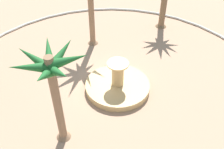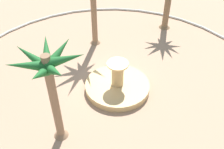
# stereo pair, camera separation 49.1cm
# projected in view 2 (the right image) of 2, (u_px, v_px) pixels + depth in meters

# --- Properties ---
(ground_plane) EXTENTS (80.00, 80.00, 0.00)m
(ground_plane) POSITION_uv_depth(u_px,v_px,m) (110.00, 84.00, 18.21)
(ground_plane) COLOR tan
(plaza_curb) EXTENTS (23.53, 23.53, 0.20)m
(plaza_curb) POSITION_uv_depth(u_px,v_px,m) (110.00, 83.00, 18.14)
(plaza_curb) COLOR silver
(plaza_curb) RESTS_ON ground
(fountain) EXTENTS (4.41, 4.41, 2.23)m
(fountain) POSITION_uv_depth(u_px,v_px,m) (117.00, 85.00, 17.64)
(fountain) COLOR tan
(fountain) RESTS_ON ground
(palm_tree_mid_plaza) EXTENTS (3.50, 3.56, 5.93)m
(palm_tree_mid_plaza) POSITION_uv_depth(u_px,v_px,m) (49.00, 76.00, 11.96)
(palm_tree_mid_plaza) COLOR #8E6B4C
(palm_tree_mid_plaza) RESTS_ON ground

